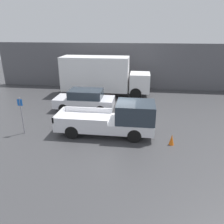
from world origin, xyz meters
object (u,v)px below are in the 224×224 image
(pickup_truck, at_px, (116,119))
(delivery_truck, at_px, (101,75))
(car, at_px, (85,100))
(newspaper_box, at_px, (109,83))
(traffic_cone, at_px, (172,140))
(parking_sign, at_px, (22,113))

(pickup_truck, relative_size, delivery_truck, 0.70)
(car, xyz_separation_m, newspaper_box, (0.92, 7.05, -0.27))
(car, bearing_deg, delivery_truck, 83.29)
(pickup_truck, height_order, traffic_cone, pickup_truck)
(parking_sign, distance_m, newspaper_box, 12.10)
(parking_sign, xyz_separation_m, traffic_cone, (8.73, -0.30, -0.98))
(parking_sign, bearing_deg, delivery_truck, 70.10)
(traffic_cone, bearing_deg, car, 141.61)
(car, xyz_separation_m, delivery_truck, (0.52, 4.43, 1.08))
(delivery_truck, distance_m, parking_sign, 9.49)
(newspaper_box, bearing_deg, traffic_cone, -66.64)
(car, relative_size, traffic_cone, 7.45)
(car, xyz_separation_m, traffic_cone, (6.03, -4.78, -0.54))
(pickup_truck, xyz_separation_m, newspaper_box, (-1.90, 10.86, -0.38))
(car, relative_size, delivery_truck, 0.55)
(delivery_truck, bearing_deg, car, -96.71)
(car, height_order, delivery_truck, delivery_truck)
(traffic_cone, bearing_deg, pickup_truck, 163.25)
(newspaper_box, distance_m, traffic_cone, 12.88)
(delivery_truck, height_order, traffic_cone, delivery_truck)
(pickup_truck, bearing_deg, parking_sign, -173.15)
(newspaper_box, bearing_deg, parking_sign, -107.46)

